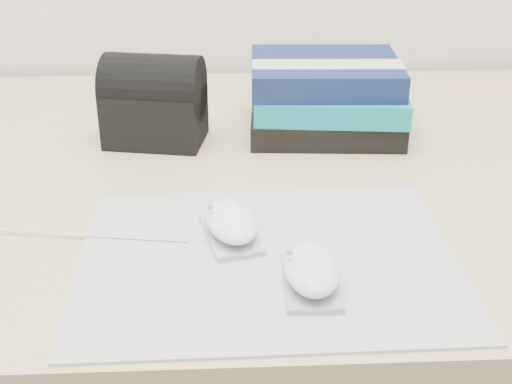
{
  "coord_description": "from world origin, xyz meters",
  "views": [
    {
      "loc": [
        -0.11,
        0.71,
        1.14
      ],
      "look_at": [
        -0.08,
        1.42,
        0.77
      ],
      "focal_mm": 50.0,
      "sensor_mm": 36.0,
      "label": 1
    }
  ],
  "objects_px": {
    "pouch": "(154,100)",
    "book_stack": "(327,97)",
    "mouse_rear": "(231,223)",
    "desk": "(300,282)",
    "mouse_front": "(312,270)"
  },
  "relations": [
    {
      "from": "pouch",
      "to": "mouse_front",
      "type": "bearing_deg",
      "value": -64.45
    },
    {
      "from": "mouse_rear",
      "to": "mouse_front",
      "type": "xyz_separation_m",
      "value": [
        0.08,
        -0.1,
        0.0
      ]
    },
    {
      "from": "desk",
      "to": "mouse_front",
      "type": "xyz_separation_m",
      "value": [
        -0.03,
        -0.35,
        0.26
      ]
    },
    {
      "from": "desk",
      "to": "mouse_rear",
      "type": "xyz_separation_m",
      "value": [
        -0.11,
        -0.25,
        0.26
      ]
    },
    {
      "from": "mouse_rear",
      "to": "mouse_front",
      "type": "relative_size",
      "value": 1.08
    },
    {
      "from": "desk",
      "to": "mouse_front",
      "type": "distance_m",
      "value": 0.43
    },
    {
      "from": "mouse_rear",
      "to": "pouch",
      "type": "height_order",
      "value": "pouch"
    },
    {
      "from": "mouse_front",
      "to": "pouch",
      "type": "xyz_separation_m",
      "value": [
        -0.18,
        0.38,
        0.04
      ]
    },
    {
      "from": "pouch",
      "to": "book_stack",
      "type": "bearing_deg",
      "value": 6.56
    },
    {
      "from": "desk",
      "to": "book_stack",
      "type": "relative_size",
      "value": 6.81
    },
    {
      "from": "mouse_rear",
      "to": "desk",
      "type": "bearing_deg",
      "value": 66.78
    },
    {
      "from": "desk",
      "to": "book_stack",
      "type": "bearing_deg",
      "value": 56.74
    },
    {
      "from": "pouch",
      "to": "desk",
      "type": "bearing_deg",
      "value": -7.51
    },
    {
      "from": "desk",
      "to": "pouch",
      "type": "relative_size",
      "value": 10.65
    },
    {
      "from": "mouse_front",
      "to": "mouse_rear",
      "type": "bearing_deg",
      "value": 128.62
    }
  ]
}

